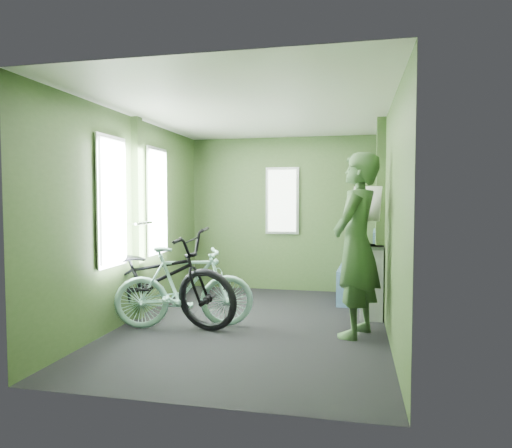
{
  "coord_description": "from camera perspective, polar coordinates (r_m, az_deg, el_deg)",
  "views": [
    {
      "loc": [
        1.06,
        -4.8,
        1.37
      ],
      "look_at": [
        0.0,
        0.1,
        1.1
      ],
      "focal_mm": 32.0,
      "sensor_mm": 36.0,
      "label": 1
    }
  ],
  "objects": [
    {
      "name": "bench_seat",
      "position": [
        6.35,
        12.88,
        -6.85
      ],
      "size": [
        0.55,
        0.93,
        0.96
      ],
      "rotation": [
        0.0,
        0.0,
        -0.05
      ],
      "color": "#283E55",
      "rests_on": "ground"
    },
    {
      "name": "room",
      "position": [
        4.96,
        -0.57,
        3.84
      ],
      "size": [
        4.0,
        4.02,
        2.31
      ],
      "color": "black",
      "rests_on": "ground"
    },
    {
      "name": "waste_box",
      "position": [
        5.46,
        14.22,
        -7.01
      ],
      "size": [
        0.25,
        0.35,
        0.85
      ],
      "primitive_type": "cube",
      "color": "gray",
      "rests_on": "ground"
    },
    {
      "name": "passenger",
      "position": [
        4.66,
        12.44,
        -2.54
      ],
      "size": [
        0.64,
        0.78,
        1.84
      ],
      "rotation": [
        0.0,
        0.0,
        -1.91
      ],
      "color": "#32502B",
      "rests_on": "ground"
    },
    {
      "name": "bicycle_black",
      "position": [
        5.21,
        -12.67,
        -12.25
      ],
      "size": [
        2.1,
        1.17,
        1.13
      ],
      "primitive_type": "imported",
      "rotation": [
        0.0,
        -0.15,
        1.39
      ],
      "color": "black",
      "rests_on": "ground"
    },
    {
      "name": "bicycle_mint",
      "position": [
        5.03,
        -8.89,
        -12.76
      ],
      "size": [
        1.55,
        0.92,
        0.91
      ],
      "primitive_type": "imported",
      "rotation": [
        0.0,
        -0.09,
        1.89
      ],
      "color": "#94D1C1",
      "rests_on": "ground"
    }
  ]
}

